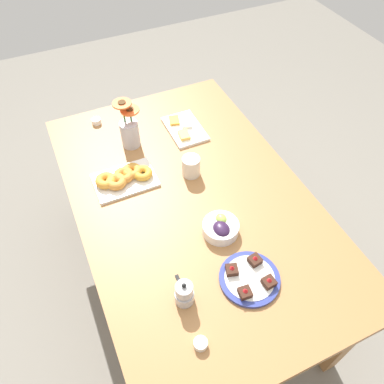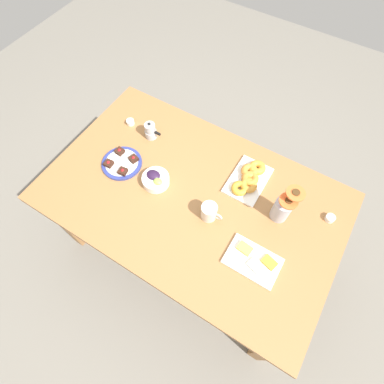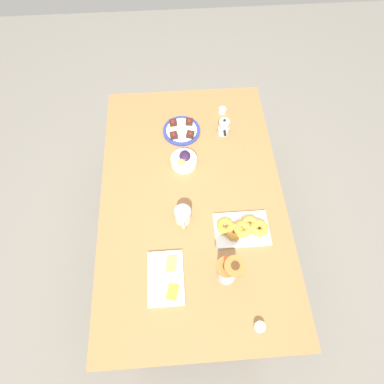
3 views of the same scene
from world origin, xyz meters
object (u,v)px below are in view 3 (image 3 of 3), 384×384
at_px(grape_bowl, 184,160).
at_px(dessert_plate, 182,130).
at_px(jam_cup_honey, 260,327).
at_px(moka_pot, 224,127).
at_px(jam_cup_berry, 222,110).
at_px(croissant_platter, 243,228).
at_px(cheese_platter, 166,278).
at_px(coffee_mug, 183,215).
at_px(flower_vase, 228,271).
at_px(dining_table, 192,202).

height_order(grape_bowl, dessert_plate, grape_bowl).
bearing_deg(grape_bowl, dessert_plate, -179.78).
relative_size(grape_bowl, jam_cup_honey, 3.11).
bearing_deg(jam_cup_honey, moka_pot, -178.48).
height_order(jam_cup_berry, dessert_plate, dessert_plate).
height_order(croissant_platter, moka_pot, moka_pot).
bearing_deg(cheese_platter, dessert_plate, 172.25).
relative_size(coffee_mug, flower_vase, 0.47).
relative_size(grape_bowl, dessert_plate, 0.65).
height_order(dessert_plate, moka_pot, moka_pot).
bearing_deg(grape_bowl, moka_pot, 129.54).
distance_m(cheese_platter, jam_cup_berry, 1.10).
relative_size(jam_cup_berry, dessert_plate, 0.21).
distance_m(coffee_mug, jam_cup_berry, 0.79).
distance_m(dining_table, dessert_plate, 0.46).
bearing_deg(dessert_plate, grape_bowl, 0.22).
height_order(jam_cup_berry, flower_vase, flower_vase).
distance_m(croissant_platter, dessert_plate, 0.72).
height_order(dining_table, jam_cup_berry, jam_cup_berry).
height_order(coffee_mug, jam_cup_berry, coffee_mug).
bearing_deg(coffee_mug, dessert_plate, 177.61).
bearing_deg(moka_pot, croissant_platter, 1.96).
bearing_deg(flower_vase, dessert_plate, -169.56).
distance_m(croissant_platter, jam_cup_honey, 0.46).
distance_m(cheese_platter, flower_vase, 0.30).
xyz_separation_m(coffee_mug, croissant_platter, (0.08, 0.30, -0.03)).
xyz_separation_m(dining_table, dessert_plate, (-0.45, -0.03, 0.10)).
height_order(flower_vase, moka_pot, flower_vase).
distance_m(dining_table, jam_cup_berry, 0.65).
bearing_deg(flower_vase, grape_bowl, -166.02).
distance_m(coffee_mug, grape_bowl, 0.35).
height_order(cheese_platter, flower_vase, flower_vase).
height_order(croissant_platter, dessert_plate, same).
relative_size(croissant_platter, flower_vase, 1.12).
bearing_deg(moka_pot, cheese_platter, -23.52).
bearing_deg(flower_vase, cheese_platter, -91.62).
height_order(coffee_mug, moka_pot, moka_pot).
height_order(cheese_platter, moka_pot, moka_pot).
relative_size(cheese_platter, croissant_platter, 0.93).
relative_size(jam_cup_honey, jam_cup_berry, 1.00).
distance_m(croissant_platter, flower_vase, 0.26).
relative_size(cheese_platter, flower_vase, 1.04).
bearing_deg(jam_cup_berry, grape_bowl, -35.35).
bearing_deg(jam_cup_berry, flower_vase, -5.72).
height_order(coffee_mug, dessert_plate, coffee_mug).
height_order(cheese_platter, croissant_platter, croissant_platter).
height_order(grape_bowl, jam_cup_honey, grape_bowl).
bearing_deg(croissant_platter, jam_cup_honey, 0.91).
relative_size(dining_table, croissant_platter, 5.71).
bearing_deg(dessert_plate, croissant_platter, 22.40).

